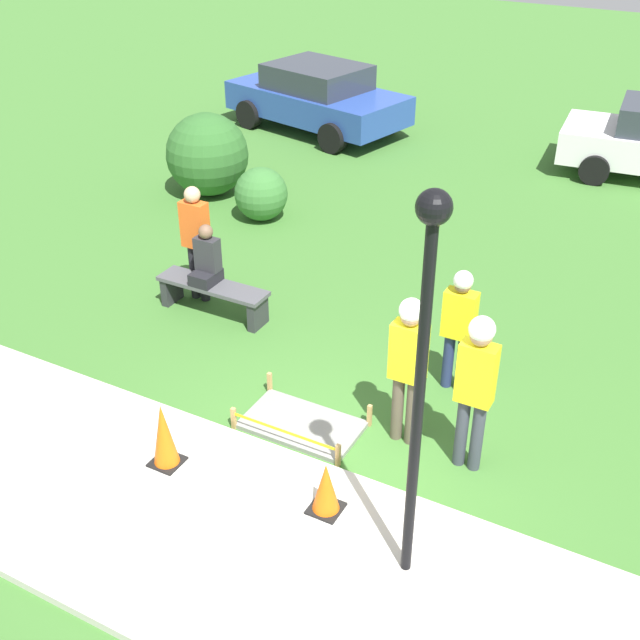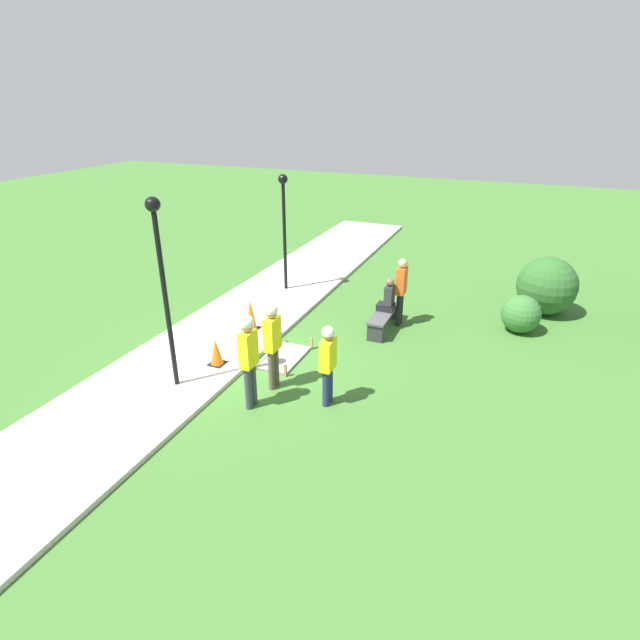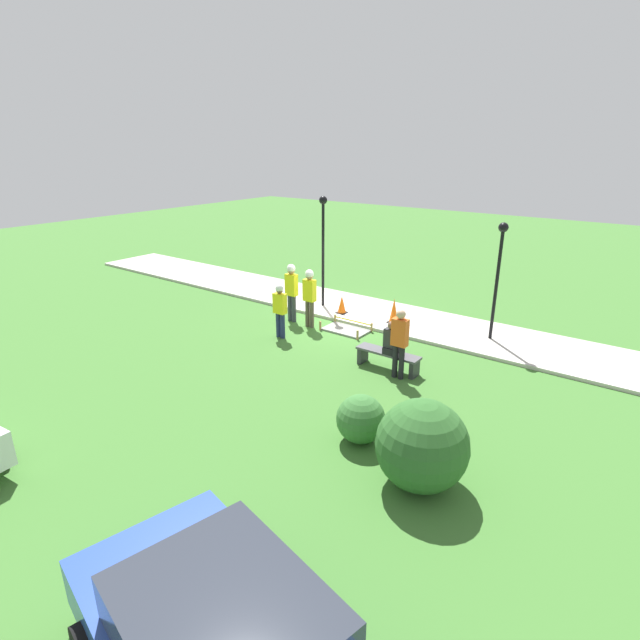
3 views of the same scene
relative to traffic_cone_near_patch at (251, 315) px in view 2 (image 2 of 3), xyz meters
The scene contains 15 objects.
ground_plane 1.84m from the traffic_cone_near_patch, 28.45° to the left, with size 60.00×60.00×0.00m, color #3D702D.
sidewalk 1.72m from the traffic_cone_near_patch, 20.37° to the right, with size 28.00×2.85×0.10m.
wet_concrete_patch 1.74m from the traffic_cone_near_patch, 55.33° to the left, with size 1.46×0.88×0.30m.
traffic_cone_near_patch is the anchor object (origin of this frame).
traffic_cone_far_patch 1.92m from the traffic_cone_near_patch, ahead, with size 0.34×0.34×0.61m.
park_bench 3.45m from the traffic_cone_near_patch, 116.12° to the left, with size 1.75×0.44×0.50m.
person_seated_on_bench 3.56m from the traffic_cone_near_patch, 117.29° to the left, with size 0.36×0.44×0.89m.
worker_supervisor 3.45m from the traffic_cone_near_patch, 29.76° to the left, with size 0.40×0.28×1.96m.
worker_assistant 3.82m from the traffic_cone_near_patch, 53.16° to the left, with size 0.40×0.24×1.69m.
worker_trainee 2.83m from the traffic_cone_near_patch, 39.63° to the left, with size 0.40×0.28×1.91m.
bystander_in_orange_shirt 3.95m from the traffic_cone_near_patch, 120.22° to the left, with size 0.40×0.24×1.83m.
lamppost_near 3.64m from the traffic_cone_near_patch, ahead, with size 0.28×0.28×3.88m.
lamppost_far 3.62m from the traffic_cone_near_patch, behind, with size 0.28×0.28×3.47m.
shrub_rounded_near 6.94m from the traffic_cone_near_patch, 113.18° to the left, with size 0.99×0.99×0.99m.
shrub_rounded_mid 8.17m from the traffic_cone_near_patch, 121.80° to the left, with size 1.61×1.61×1.61m.
Camera 2 is at (8.53, 5.28, 5.61)m, focal length 28.00 mm.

